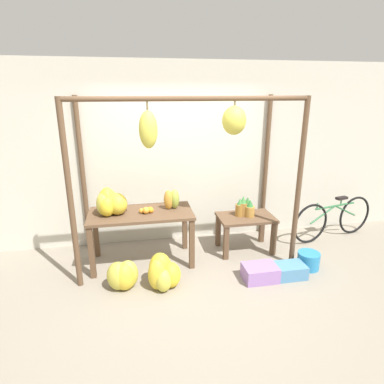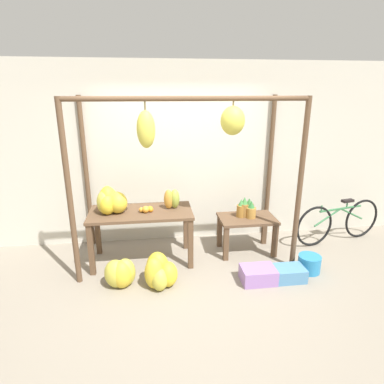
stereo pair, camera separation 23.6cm
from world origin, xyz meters
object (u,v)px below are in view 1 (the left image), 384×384
pineapple_cluster (246,208)px  banana_pile_ground_left (124,276)px  parked_bicycle (333,218)px  orange_pile (147,210)px  banana_pile_ground_right (163,273)px  fruit_crate_purple (290,270)px  papaya_pile (172,199)px  banana_pile_on_table (109,203)px  blue_bucket (308,260)px  fruit_crate_white (260,273)px

pineapple_cluster → banana_pile_ground_left: pineapple_cluster is taller
banana_pile_ground_left → parked_bicycle: size_ratio=0.28×
orange_pile → banana_pile_ground_right: size_ratio=0.43×
parked_bicycle → fruit_crate_purple: size_ratio=4.05×
papaya_pile → banana_pile_on_table: bearing=-175.2°
orange_pile → papaya_pile: bearing=17.4°
papaya_pile → banana_pile_ground_right: bearing=-106.7°
orange_pile → banana_pile_on_table: bearing=175.4°
banana_pile_on_table → fruit_crate_purple: (2.31, -0.75, -0.84)m
pineapple_cluster → blue_bucket: bearing=-46.0°
fruit_crate_white → parked_bicycle: (1.66, 0.97, 0.25)m
orange_pile → parked_bicycle: orange_pile is taller
banana_pile_ground_left → banana_pile_ground_right: size_ratio=0.96×
pineapple_cluster → fruit_crate_white: (-0.08, -0.86, -0.58)m
banana_pile_ground_right → blue_bucket: bearing=2.2°
banana_pile_on_table → banana_pile_ground_right: size_ratio=1.07×
pineapple_cluster → blue_bucket: (0.69, -0.71, -0.56)m
orange_pile → pineapple_cluster: (1.47, 0.16, -0.13)m
papaya_pile → pineapple_cluster: bearing=2.5°
banana_pile_ground_right → fruit_crate_white: (1.26, -0.07, -0.09)m
parked_bicycle → orange_pile: bearing=-175.1°
banana_pile_on_table → pineapple_cluster: bearing=3.5°
banana_pile_ground_left → papaya_pile: (0.70, 0.69, 0.73)m
fruit_crate_white → banana_pile_ground_right: bearing=176.7°
banana_pile_on_table → pineapple_cluster: banana_pile_on_table is taller
banana_pile_ground_left → blue_bucket: (2.51, 0.02, -0.06)m
papaya_pile → fruit_crate_purple: bearing=-29.5°
banana_pile_on_table → orange_pile: 0.51m
orange_pile → banana_pile_ground_right: 0.89m
orange_pile → pineapple_cluster: size_ratio=0.64×
banana_pile_ground_right → papaya_pile: bearing=73.3°
pineapple_cluster → fruit_crate_white: bearing=-95.3°
pineapple_cluster → banana_pile_ground_left: (-1.82, -0.73, -0.50)m
banana_pile_ground_right → parked_bicycle: bearing=17.0°
pineapple_cluster → papaya_pile: 1.14m
banana_pile_ground_left → parked_bicycle: (3.40, 0.84, 0.17)m
pineapple_cluster → fruit_crate_purple: 1.10m
blue_bucket → pineapple_cluster: bearing=134.0°
orange_pile → fruit_crate_purple: bearing=-21.4°
banana_pile_ground_right → blue_bucket: (2.03, 0.08, -0.07)m
banana_pile_ground_left → banana_pile_ground_right: banana_pile_ground_right is taller
banana_pile_on_table → papaya_pile: banana_pile_on_table is taller
banana_pile_ground_left → fruit_crate_white: banana_pile_ground_left is taller
fruit_crate_white → blue_bucket: 0.78m
banana_pile_ground_left → fruit_crate_purple: (2.16, -0.13, -0.09)m
pineapple_cluster → banana_pile_ground_left: 2.03m
parked_bicycle → papaya_pile: 2.75m
fruit_crate_white → parked_bicycle: 1.93m
pineapple_cluster → blue_bucket: 1.14m
fruit_crate_white → banana_pile_on_table: bearing=158.6°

